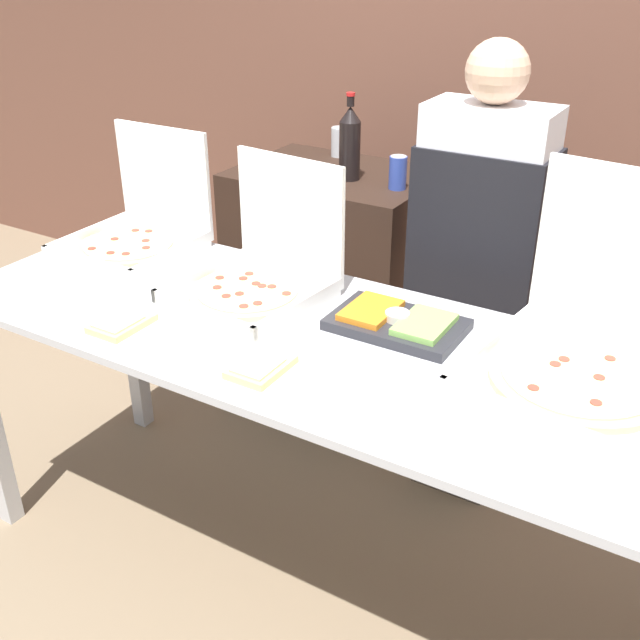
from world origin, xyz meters
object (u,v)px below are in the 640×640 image
Objects in this scene: pizza_box_near_right at (138,230)px; paper_plate_front_left at (261,369)px; paper_plate_front_center at (122,325)px; soda_can_colored at (398,173)px; soda_can_silver at (339,142)px; pizza_box_far_right at (592,348)px; veggie_tray at (397,322)px; soda_bottle at (350,142)px; person_server_vest at (477,263)px; pizza_box_near_left at (258,275)px.

pizza_box_near_right is 0.96m from paper_plate_front_left.
soda_can_colored is (0.30, 1.16, 0.19)m from paper_plate_front_center.
pizza_box_near_right is 3.41× the size of soda_can_colored.
soda_can_silver is (0.25, 0.97, 0.13)m from pizza_box_near_right.
pizza_box_far_right is 0.53m from veggie_tray.
soda_bottle is at bearing -53.24° from soda_can_silver.
pizza_box_far_right is 0.83m from paper_plate_front_left.
veggie_tray is (0.67, 0.40, 0.01)m from paper_plate_front_center.
person_server_vest is (0.04, 0.55, -0.01)m from veggie_tray.
soda_bottle reaches higher than soda_can_silver.
pizza_box_near_right is 1.01m from soda_can_silver.
pizza_box_far_right is 4.64× the size of soda_can_colored.
pizza_box_near_left is at bearing -9.57° from pizza_box_near_right.
pizza_box_near_right is 1.97× the size of paper_plate_front_center.
paper_plate_front_left is at bearing 76.19° from person_server_vest.
paper_plate_front_left is 0.47m from paper_plate_front_center.
soda_bottle reaches higher than pizza_box_near_left.
soda_bottle is (-0.13, 0.80, 0.21)m from pizza_box_near_left.
person_server_vest is (-0.49, 0.53, -0.08)m from pizza_box_far_right.
pizza_box_far_right is at bearing 29.24° from paper_plate_front_left.
person_server_vest is at bearing 139.94° from pizza_box_far_right.
soda_can_silver is at bearing -31.05° from person_server_vest.
pizza_box_near_left is at bearing 125.67° from paper_plate_front_left.
veggie_tray reaches higher than paper_plate_front_center.
person_server_vest is at bearing 53.34° from paper_plate_front_center.
soda_can_silver is (-0.33, 1.06, 0.13)m from pizza_box_near_left.
pizza_box_near_right is at bearing 151.41° from paper_plate_front_left.
soda_bottle is (-0.59, 0.78, 0.26)m from veggie_tray.
paper_plate_front_center is 1.46m from soda_can_silver.
pizza_box_far_right reaches higher than paper_plate_front_center.
person_server_vest reaches higher than veggie_tray.
pizza_box_near_left and pizza_box_near_right have the same top height.
pizza_box_far_right is at bearing 132.50° from person_server_vest.
person_server_vest is (0.23, 0.94, -0.00)m from paper_plate_front_left.
soda_can_silver is (-0.20, 0.27, -0.08)m from soda_bottle.
soda_bottle is at bearing 108.54° from paper_plate_front_left.
pizza_box_near_right reaches higher than soda_can_silver.
pizza_box_far_right reaches higher than veggie_tray.
soda_can_silver reaches higher than veggie_tray.
pizza_box_far_right reaches higher than pizza_box_near_right.
pizza_box_near_right is (-1.56, 0.06, -0.01)m from pizza_box_far_right.
paper_plate_front_left is (0.84, -0.46, -0.06)m from pizza_box_near_right.
soda_can_colored is 0.08× the size of person_server_vest.
paper_plate_front_left is 0.97m from person_server_vest.
paper_plate_front_center is (-0.21, -0.37, -0.06)m from pizza_box_near_left.
pizza_box_near_left is 0.80× the size of pizza_box_far_right.
soda_can_colored is (0.21, -0.01, -0.08)m from soda_bottle.
pizza_box_near_left is 1.12m from soda_can_silver.
paper_plate_front_left is at bearing -71.46° from soda_bottle.
person_server_vest is (0.70, 0.95, -0.00)m from paper_plate_front_center.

